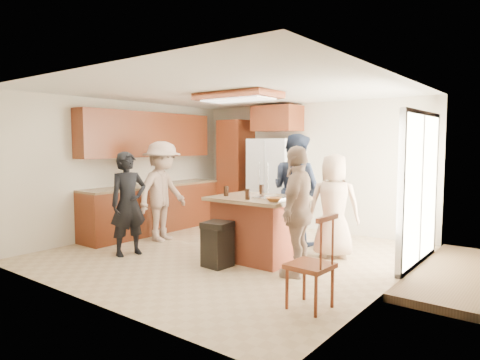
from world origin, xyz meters
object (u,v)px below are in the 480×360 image
Objects in this scene: refrigerator at (275,184)px; trash_bin at (217,244)px; person_counter at (162,191)px; spindle_chair at (312,266)px; person_front_left at (128,204)px; person_side_right at (297,211)px; person_behind_right at (334,206)px; person_behind_left at (296,189)px; kitchen_island at (257,227)px.

trash_bin is at bearing -72.98° from refrigerator.
spindle_chair is (3.57, -1.19, -0.42)m from person_counter.
person_front_left is 0.94× the size of person_side_right.
person_behind_right is 0.93× the size of person_side_right.
refrigerator is at bearing -35.11° from person_behind_left.
spindle_chair reaches higher than kitchen_island.
person_front_left is 3.17m from refrigerator.
trash_bin is (0.84, -2.75, -0.58)m from refrigerator.
person_behind_left is 1.46× the size of kitchen_island.
person_side_right is 2.89m from person_counter.
spindle_chair is at bearing 85.87° from person_behind_right.
kitchen_island is at bearing -63.18° from refrigerator.
person_counter is (-2.87, -0.80, 0.09)m from person_behind_right.
person_behind_right is at bearing -81.66° from person_counter.
person_behind_left reaches higher than kitchen_island.
refrigerator is (-1.01, 0.90, -0.04)m from person_behind_left.
person_counter reaches higher than kitchen_island.
person_front_left is 2.52× the size of trash_bin.
person_behind_left is 1.04× the size of refrigerator.
person_behind_right reaches higher than kitchen_island.
person_behind_right is at bearing 166.58° from person_side_right.
person_counter is (-2.88, 0.30, 0.03)m from person_side_right.
person_front_left is at bearing -169.44° from person_counter.
kitchen_island is 0.70m from trash_bin.
person_front_left is 2.00m from kitchen_island.
person_behind_right is (2.55, 1.78, -0.01)m from person_front_left.
person_front_left is 3.28m from spindle_chair.
person_behind_left is 1.77m from person_side_right.
refrigerator is at bearing -31.69° from person_counter.
person_counter is at bearing 161.49° from spindle_chair.
person_behind_left is at bearing 123.47° from spindle_chair.
trash_bin is 1.86m from spindle_chair.
person_behind_left is 1.35m from refrigerator.
trash_bin is at bearing 91.53° from person_behind_left.
person_front_left is at bearing -166.96° from trash_bin.
person_side_right is 1.31× the size of kitchen_island.
person_side_right is at bearing -20.49° from kitchen_island.
person_side_right reaches higher than spindle_chair.
person_side_right is (2.56, 0.68, 0.05)m from person_front_left.
person_counter is 1.99m from trash_bin.
person_behind_left is at bearing -163.16° from person_side_right.
person_front_left reaches higher than spindle_chair.
person_counter is at bearing 160.74° from trash_bin.
person_front_left is 0.88× the size of refrigerator.
person_behind_right is at bearing 42.99° from kitchen_island.
person_behind_right is 1.57× the size of spindle_chair.
person_counter is 1.75× the size of spindle_chair.
person_counter is at bearing -179.45° from kitchen_island.
person_behind_right is 2.98m from person_counter.
spindle_chair is (0.70, -2.00, -0.33)m from person_behind_right.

